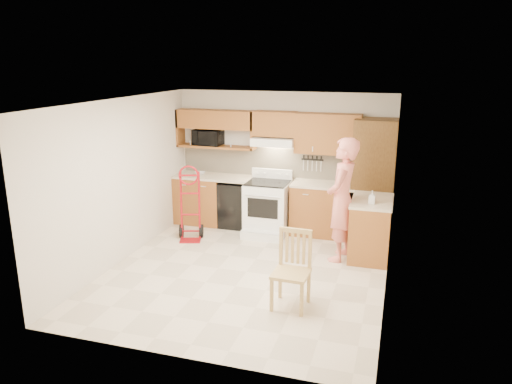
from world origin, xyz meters
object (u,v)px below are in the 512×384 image
at_px(microwave, 208,137).
at_px(person, 342,200).
at_px(dining_chair, 291,271).
at_px(hand_truck, 190,207).
at_px(range, 267,204).

height_order(microwave, person, person).
bearing_deg(microwave, dining_chair, -49.12).
distance_m(microwave, dining_chair, 3.88).
xyz_separation_m(person, hand_truck, (-2.60, 0.10, -0.37)).
bearing_deg(hand_truck, dining_chair, -57.44).
relative_size(microwave, person, 0.27).
xyz_separation_m(microwave, range, (1.26, -0.39, -1.08)).
distance_m(microwave, hand_truck, 1.50).
relative_size(range, dining_chair, 1.13).
bearing_deg(hand_truck, microwave, 76.29).
distance_m(range, person, 1.66).
bearing_deg(range, person, -28.79).
relative_size(microwave, hand_truck, 0.44).
bearing_deg(dining_chair, range, 114.17).
xyz_separation_m(microwave, person, (2.67, -1.17, -0.67)).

